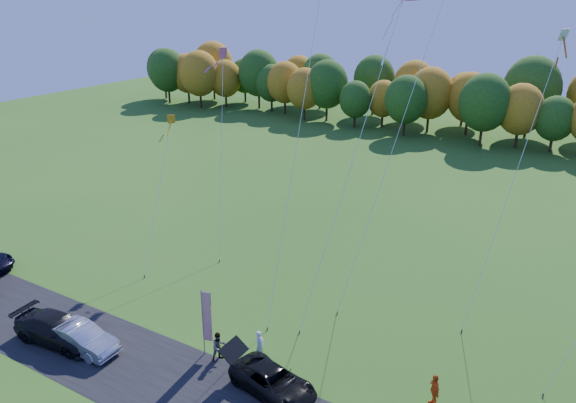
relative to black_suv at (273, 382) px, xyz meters
The scene contains 16 objects.
ground 4.35m from the black_suv, 154.51° to the left, with size 160.00×160.00×0.00m, color #265616.
asphalt_strip 4.49m from the black_suv, 151.02° to the right, with size 90.00×6.00×0.01m, color black.
tree_line 56.99m from the black_suv, 93.91° to the left, with size 116.00×12.00×10.00m, color #1E4711, non-canonical shape.
black_suv is the anchor object (origin of this frame).
silver_sedan 11.46m from the black_suv, 167.21° to the right, with size 1.61×4.61×1.52m, color #BAB9BE.
dark_truck_a 13.18m from the black_suv, 168.35° to the right, with size 2.27×5.58×1.62m, color black.
person_tailgate_a 2.90m from the black_suv, 137.14° to the left, with size 0.63×0.41×1.72m, color silver.
person_tailgate_b 4.07m from the black_suv, 169.37° to the left, with size 0.82×0.64×1.68m, color gray.
person_east 7.89m from the black_suv, 24.83° to the left, with size 1.02×0.42×1.74m, color #DB5614.
feather_flag 5.20m from the black_suv, behind, with size 0.52×0.22×4.05m.
kite_delta_blue 15.77m from the black_suv, 113.10° to the left, with size 3.52×12.16×24.26m.
kite_parafoil_orange 21.51m from the black_suv, 82.09° to the left, with size 6.66×13.07×33.28m.
kite_delta_red 13.96m from the black_suv, 94.03° to the left, with size 2.56×10.99×19.98m.
kite_diamond_yellow 18.09m from the black_suv, 150.87° to the left, with size 2.75×6.78×10.64m.
kite_diamond_white 17.67m from the black_suv, 60.73° to the left, with size 2.69×7.78×17.28m.
kite_diamond_pink 19.84m from the black_suv, 134.61° to the left, with size 4.49×7.09×15.20m.
Camera 1 is at (16.43, -21.16, 19.05)m, focal length 35.00 mm.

